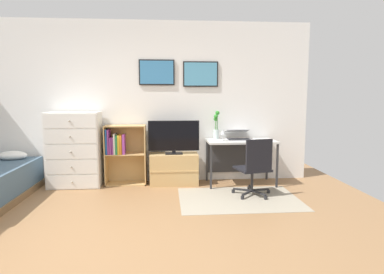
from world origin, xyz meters
TOP-DOWN VIEW (x-y plane):
  - ground_plane at (0.00, 0.00)m, footprint 7.20×7.20m
  - wall_back_with_posters at (0.01, 2.43)m, footprint 6.12×0.09m
  - area_rug at (1.63, 1.28)m, footprint 1.70×1.20m
  - dresser at (-0.87, 2.15)m, footprint 0.83×0.46m
  - bookshelf at (-0.13, 2.22)m, footprint 0.66×0.30m
  - tv_stand at (0.72, 2.17)m, footprint 0.79×0.41m
  - television at (0.72, 2.15)m, footprint 0.84×0.16m
  - desk at (1.83, 2.15)m, footprint 1.12×0.59m
  - office_chair at (1.88, 1.37)m, footprint 0.58×0.57m
  - laptop at (1.80, 2.18)m, footprint 0.40×0.43m
  - computer_mouse at (2.05, 2.05)m, footprint 0.06×0.10m
  - bamboo_vase at (1.44, 2.27)m, footprint 0.10×0.11m
  - wine_glass at (1.51, 2.03)m, footprint 0.07×0.07m

SIDE VIEW (x-z plane):
  - ground_plane at x=0.00m, z-range 0.00..0.00m
  - area_rug at x=1.63m, z-range 0.00..0.01m
  - tv_stand at x=0.72m, z-range 0.00..0.51m
  - office_chair at x=1.88m, z-range 0.03..0.89m
  - bookshelf at x=-0.13m, z-range 0.08..1.06m
  - desk at x=1.83m, z-range 0.23..0.97m
  - dresser at x=-0.87m, z-range 0.00..1.21m
  - computer_mouse at x=2.05m, z-range 0.74..0.77m
  - television at x=0.72m, z-range 0.51..1.06m
  - laptop at x=1.80m, z-range 0.72..0.89m
  - wine_glass at x=1.51m, z-range 0.78..0.96m
  - bamboo_vase at x=1.44m, z-range 0.72..1.19m
  - wall_back_with_posters at x=0.01m, z-range 0.01..2.71m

